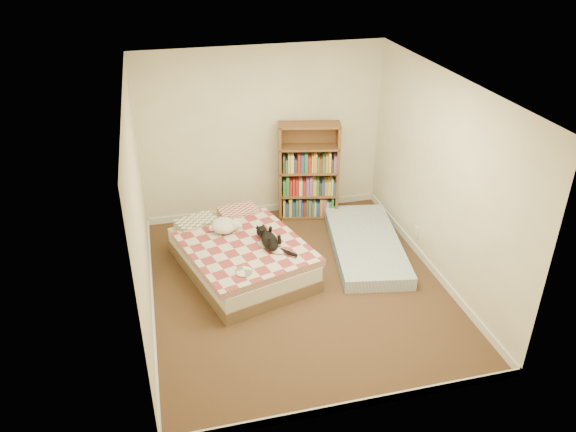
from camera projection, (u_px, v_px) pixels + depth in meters
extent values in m
cube|color=#44291D|center=(298.00, 286.00, 6.89)|extent=(3.50, 4.00, 0.01)
cube|color=white|center=(300.00, 85.00, 5.69)|extent=(3.50, 4.00, 0.01)
cube|color=white|center=(263.00, 134.00, 7.99)|extent=(3.50, 0.01, 2.50)
cube|color=white|center=(361.00, 301.00, 4.58)|extent=(3.50, 0.01, 2.50)
cube|color=white|center=(139.00, 213.00, 5.92)|extent=(0.01, 4.00, 2.50)
cube|color=white|center=(441.00, 179.00, 6.66)|extent=(0.01, 4.00, 2.50)
cube|color=white|center=(265.00, 209.00, 8.56)|extent=(3.50, 0.02, 0.10)
cube|color=white|center=(353.00, 405.00, 5.17)|extent=(3.50, 0.02, 0.10)
cube|color=white|center=(153.00, 304.00, 6.50)|extent=(0.02, 4.00, 0.10)
cube|color=white|center=(428.00, 264.00, 7.23)|extent=(0.02, 4.00, 0.10)
cube|color=white|center=(416.00, 232.00, 7.45)|extent=(0.03, 0.09, 0.13)
cube|color=brown|center=(242.00, 265.00, 7.15)|extent=(1.76, 2.14, 0.17)
cube|color=silver|center=(241.00, 253.00, 7.07)|extent=(1.73, 2.09, 0.18)
cube|color=#9E3A3F|center=(241.00, 244.00, 7.00)|extent=(1.73, 1.84, 0.09)
cube|color=slate|center=(209.00, 218.00, 7.51)|extent=(0.58, 0.45, 0.14)
cube|color=#9E3A3F|center=(254.00, 213.00, 7.64)|extent=(0.58, 0.45, 0.14)
cube|color=brown|center=(281.00, 174.00, 8.04)|extent=(0.10, 0.29, 1.45)
cube|color=brown|center=(336.00, 169.00, 8.22)|extent=(0.10, 0.29, 1.45)
cube|color=brown|center=(306.00, 168.00, 8.25)|extent=(0.85, 0.20, 1.45)
cube|color=brown|center=(308.00, 214.00, 8.47)|extent=(0.91, 0.46, 0.03)
cube|color=brown|center=(309.00, 171.00, 8.13)|extent=(0.91, 0.46, 0.03)
cube|color=brown|center=(309.00, 125.00, 7.79)|extent=(0.91, 0.46, 0.03)
cube|color=#789FC8|center=(366.00, 244.00, 7.58)|extent=(1.20, 2.07, 0.18)
ellipsoid|color=black|center=(270.00, 241.00, 6.83)|extent=(0.28, 0.47, 0.14)
sphere|color=black|center=(266.00, 230.00, 7.03)|extent=(0.16, 0.16, 0.13)
cone|color=black|center=(262.00, 225.00, 7.03)|extent=(0.05, 0.05, 0.05)
cone|color=black|center=(268.00, 225.00, 7.04)|extent=(0.05, 0.05, 0.05)
cylinder|color=black|center=(284.00, 255.00, 6.63)|extent=(0.09, 0.25, 0.05)
ellipsoid|color=silver|center=(224.00, 225.00, 7.14)|extent=(0.43, 0.45, 0.17)
sphere|color=silver|center=(233.00, 227.00, 7.06)|extent=(0.18, 0.18, 0.13)
sphere|color=silver|center=(237.00, 230.00, 7.04)|extent=(0.08, 0.08, 0.06)
sphere|color=silver|center=(212.00, 226.00, 7.18)|extent=(0.10, 0.10, 0.08)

